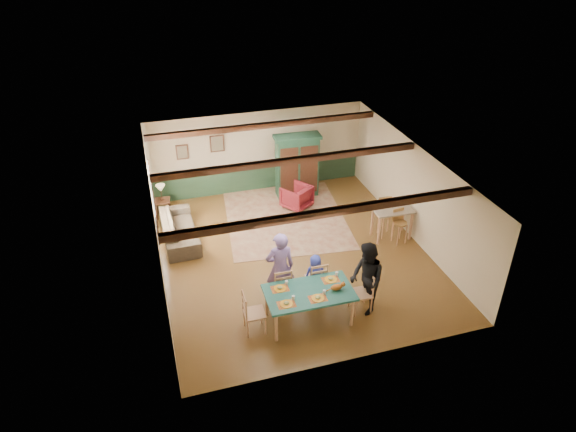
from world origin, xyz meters
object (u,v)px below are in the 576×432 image
object	(u,v)px
armoire	(297,166)
sofa	(179,229)
person_woman	(367,279)
cat	(337,287)
table_lamp	(161,193)
dining_chair_far_right	(316,278)
counter_table	(391,223)
armchair	(297,197)
end_table	(163,208)
bar_stool_left	(386,218)
dining_chair_end_right	(361,293)
dining_table	(309,306)
bar_stool_right	(400,227)
person_man	(280,268)
dining_chair_far_left	(281,284)
person_child	(315,275)
dining_chair_end_left	(254,312)

from	to	relation	value
armoire	sofa	xyz separation A→B (m)	(-3.99, -1.60, -0.70)
person_woman	cat	bearing A→B (deg)	-81.87
table_lamp	person_woman	bearing A→B (deg)	-54.07
dining_chair_far_right	sofa	size ratio (longest dim) A/B	0.45
counter_table	armchair	bearing A→B (deg)	130.11
end_table	armchair	bearing A→B (deg)	-8.70
armchair	bar_stool_left	size ratio (longest dim) A/B	0.70
dining_chair_end_right	dining_table	bearing A→B (deg)	-90.00
dining_chair_far_right	bar_stool_left	bearing A→B (deg)	-143.63
person_woman	cat	world-z (taller)	person_woman
armoire	bar_stool_right	size ratio (longest dim) A/B	2.04
person_man	counter_table	bearing A→B (deg)	-154.29
armchair	bar_stool_right	world-z (taller)	bar_stool_right
dining_chair_far_right	person_man	world-z (taller)	person_man
dining_chair_end_right	end_table	distance (m)	6.98
dining_chair_far_right	table_lamp	distance (m)	5.87
table_lamp	dining_chair_far_left	bearing A→B (deg)	-64.37
dining_table	person_child	size ratio (longest dim) A/B	1.79
armoire	counter_table	xyz separation A→B (m)	(1.80, -3.22, -0.58)
end_table	table_lamp	distance (m)	0.53
bar_stool_left	person_woman	bearing A→B (deg)	-122.91
bar_stool_right	sofa	bearing A→B (deg)	154.97
dining_chair_far_left	table_lamp	distance (m)	5.43
dining_chair_end_left	person_child	distance (m)	1.90
dining_chair_far_right	person_child	distance (m)	0.09
person_man	bar_stool_left	xyz separation A→B (m)	(3.67, 1.89, -0.37)
dining_chair_end_right	person_man	world-z (taller)	person_man
dining_table	armchair	xyz separation A→B (m)	(1.30, 5.06, -0.04)
person_man	armoire	bearing A→B (deg)	-110.78
dining_chair_far_right	counter_table	distance (m)	3.44
armchair	dining_table	bearing A→B (deg)	41.14
dining_chair_end_left	bar_stool_left	distance (m)	5.27
dining_table	cat	bearing A→B (deg)	-11.22
counter_table	table_lamp	bearing A→B (deg)	153.45
dining_chair_far_right	end_table	world-z (taller)	dining_chair_far_right
bar_stool_right	bar_stool_left	bearing A→B (deg)	108.13
dining_table	cat	size ratio (longest dim) A/B	5.00
counter_table	person_child	bearing A→B (deg)	-148.79
end_table	bar_stool_right	bearing A→B (deg)	-28.39
dining_chair_far_right	person_child	world-z (taller)	person_child
dining_table	counter_table	bearing A→B (deg)	38.06
person_woman	dining_table	bearing A→B (deg)	-90.00
cat	table_lamp	size ratio (longest dim) A/B	0.77
sofa	end_table	distance (m)	1.47
dining_chair_far_left	cat	distance (m)	1.43
counter_table	sofa	bearing A→B (deg)	164.32
person_child	cat	bearing A→B (deg)	99.46
dining_table	armchair	distance (m)	5.22
dining_chair_end_left	sofa	size ratio (longest dim) A/B	0.45
dining_chair_end_right	armchair	world-z (taller)	dining_chair_end_right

